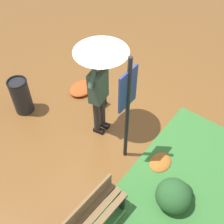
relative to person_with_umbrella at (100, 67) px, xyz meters
The scene contains 9 objects.
ground_plane 1.57m from the person_with_umbrella, 93.20° to the right, with size 18.00×18.00×0.00m, color brown.
person_with_umbrella is the anchor object (origin of this frame).
info_sign_post 0.86m from the person_with_umbrella, 110.51° to the right, with size 0.44×0.07×2.30m.
handbag 1.54m from the person_with_umbrella, 43.98° to the left, with size 0.31×0.17×0.37m.
park_bench 2.51m from the person_with_umbrella, 146.50° to the right, with size 1.40×0.42×0.75m.
trash_bin 2.12m from the person_with_umbrella, 112.41° to the left, with size 0.42×0.42×0.83m.
shrub_cluster 2.49m from the person_with_umbrella, 106.32° to the right, with size 0.65×0.59×0.53m.
leaf_pile_near_person 2.10m from the person_with_umbrella, 92.86° to the right, with size 0.48×0.39×0.11m.
leaf_pile_by_bench 1.91m from the person_with_umbrella, 62.74° to the left, with size 0.63×0.51×0.14m.
Camera 1 is at (-2.94, -2.32, 4.60)m, focal length 45.50 mm.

